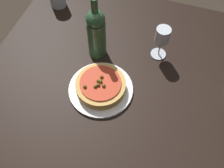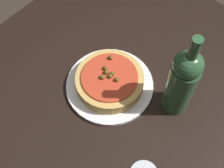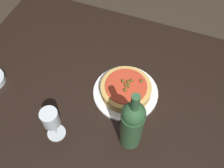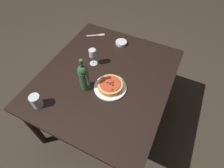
# 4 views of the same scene
# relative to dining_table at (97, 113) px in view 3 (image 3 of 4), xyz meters

# --- Properties ---
(ground_plane) EXTENTS (14.00, 14.00, 0.00)m
(ground_plane) POSITION_rel_dining_table_xyz_m (0.00, 0.00, -0.64)
(ground_plane) COLOR #382D23
(dining_table) EXTENTS (1.23, 1.07, 0.73)m
(dining_table) POSITION_rel_dining_table_xyz_m (0.00, 0.00, 0.00)
(dining_table) COLOR black
(dining_table) RESTS_ON ground_plane
(dinner_plate) EXTENTS (0.26, 0.26, 0.01)m
(dinner_plate) POSITION_rel_dining_table_xyz_m (-0.10, -0.09, 0.09)
(dinner_plate) COLOR white
(dinner_plate) RESTS_ON dining_table
(pizza) EXTENTS (0.20, 0.20, 0.06)m
(pizza) POSITION_rel_dining_table_xyz_m (-0.10, -0.09, 0.12)
(pizza) COLOR tan
(pizza) RESTS_ON dinner_plate
(wine_glass) EXTENTS (0.07, 0.07, 0.16)m
(wine_glass) POSITION_rel_dining_table_xyz_m (0.09, 0.17, 0.20)
(wine_glass) COLOR silver
(wine_glass) RESTS_ON dining_table
(wine_bottle) EXTENTS (0.08, 0.08, 0.30)m
(wine_bottle) POSITION_rel_dining_table_xyz_m (-0.18, 0.09, 0.21)
(wine_bottle) COLOR #2D5633
(wine_bottle) RESTS_ON dining_table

